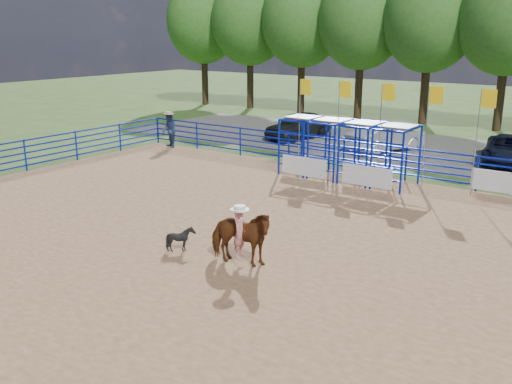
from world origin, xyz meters
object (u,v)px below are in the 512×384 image
at_px(spectator_cowboy, 169,130).
at_px(car_c, 508,149).
at_px(horse_and_rider, 240,234).
at_px(car_a, 299,125).
at_px(car_b, 386,137).
at_px(calf, 181,239).

bearing_deg(spectator_cowboy, car_c, 22.94).
bearing_deg(horse_and_rider, car_a, 116.70).
bearing_deg(car_c, spectator_cowboy, -166.86).
height_order(car_a, car_b, car_a).
distance_m(horse_and_rider, calf, 2.11).
bearing_deg(car_a, car_b, 3.15).
relative_size(calf, car_a, 0.16).
relative_size(spectator_cowboy, car_c, 0.41).
bearing_deg(calf, car_a, 21.35).
height_order(spectator_cowboy, car_c, spectator_cowboy).
height_order(calf, car_c, car_c).
bearing_deg(calf, horse_and_rider, -83.99).
relative_size(horse_and_rider, car_a, 0.51).
bearing_deg(spectator_cowboy, car_a, 56.92).
xyz_separation_m(car_b, car_c, (6.10, 0.79, -0.10)).
bearing_deg(car_c, calf, -115.42).
distance_m(calf, spectator_cowboy, 15.91).
distance_m(horse_and_rider, car_c, 18.21).
relative_size(calf, spectator_cowboy, 0.39).
bearing_deg(calf, spectator_cowboy, 45.28).
distance_m(spectator_cowboy, car_b, 11.90).
height_order(horse_and_rider, car_c, horse_and_rider).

